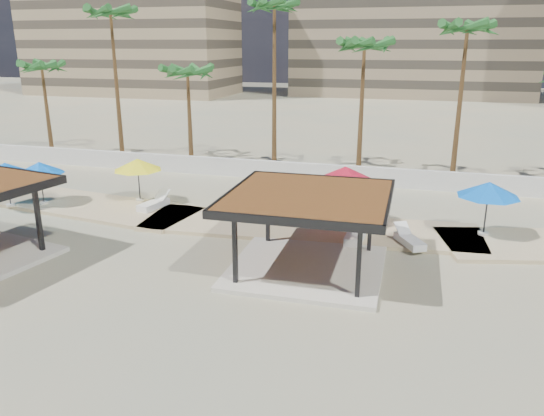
{
  "coord_description": "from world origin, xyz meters",
  "views": [
    {
      "loc": [
        6.94,
        -16.47,
        8.54
      ],
      "look_at": [
        0.66,
        5.51,
        1.4
      ],
      "focal_mm": 35.0,
      "sensor_mm": 36.0,
      "label": 1
    }
  ],
  "objects": [
    {
      "name": "ground",
      "position": [
        0.0,
        0.0,
        0.0
      ],
      "size": [
        200.0,
        200.0,
        0.0
      ],
      "primitive_type": "plane",
      "color": "tan",
      "rests_on": "ground"
    },
    {
      "name": "promenade",
      "position": [
        2.0,
        7.67,
        0.06
      ],
      "size": [
        44.45,
        7.97,
        0.24
      ],
      "color": "#C6B284",
      "rests_on": "ground"
    },
    {
      "name": "boundary_wall",
      "position": [
        0.0,
        16.0,
        0.6
      ],
      "size": [
        56.0,
        0.3,
        1.2
      ],
      "primitive_type": "cube",
      "color": "silver",
      "rests_on": "ground"
    },
    {
      "name": "building_west",
      "position": [
        -42.0,
        68.0,
        15.27
      ],
      "size": [
        34.0,
        16.0,
        32.4
      ],
      "color": "#937F60",
      "rests_on": "ground"
    },
    {
      "name": "building_mid",
      "position": [
        4.0,
        78.0,
        14.27
      ],
      "size": [
        38.0,
        16.0,
        30.4
      ],
      "color": "#847259",
      "rests_on": "ground"
    },
    {
      "name": "pavilion_central",
      "position": [
        2.98,
        2.42,
        1.85
      ],
      "size": [
        6.21,
        6.21,
        3.1
      ],
      "rotation": [
        0.0,
        0.0,
        0.01
      ],
      "color": "beige",
      "rests_on": "ground"
    },
    {
      "name": "umbrella_a",
      "position": [
        -12.59,
        6.66,
        2.16
      ],
      "size": [
        3.09,
        3.09,
        2.31
      ],
      "rotation": [
        0.0,
        0.0,
        -0.22
      ],
      "color": "beige",
      "rests_on": "promenade"
    },
    {
      "name": "umbrella_b",
      "position": [
        -7.84,
        8.63,
        2.21
      ],
      "size": [
        3.0,
        3.0,
        2.36
      ],
      "rotation": [
        0.0,
        0.0,
        0.14
      ],
      "color": "beige",
      "rests_on": "promenade"
    },
    {
      "name": "umbrella_c",
      "position": [
        3.55,
        8.17,
        2.54
      ],
      "size": [
        3.47,
        3.47,
        2.74
      ],
      "rotation": [
        0.0,
        0.0,
        -0.13
      ],
      "color": "beige",
      "rests_on": "promenade"
    },
    {
      "name": "umbrella_d",
      "position": [
        9.98,
        8.01,
        2.31
      ],
      "size": [
        3.61,
        3.61,
        2.48
      ],
      "rotation": [
        0.0,
        0.0,
        -0.37
      ],
      "color": "beige",
      "rests_on": "promenade"
    },
    {
      "name": "umbrella_f",
      "position": [
        -14.0,
        5.8,
        2.21
      ],
      "size": [
        2.91,
        2.91,
        2.37
      ],
      "rotation": [
        0.0,
        0.0,
        0.1
      ],
      "color": "beige",
      "rests_on": "promenade"
    },
    {
      "name": "lounger_a",
      "position": [
        -6.47,
        7.65,
        0.37
      ],
      "size": [
        1.04,
        2.19,
        0.79
      ],
      "rotation": [
        0.0,
        0.0,
        1.39
      ],
      "color": "white",
      "rests_on": "promenade"
    },
    {
      "name": "lounger_b",
      "position": [
        4.45,
        5.85,
        0.38
      ],
      "size": [
        0.79,
        2.25,
        0.84
      ],
      "rotation": [
        0.0,
        0.0,
        1.54
      ],
      "color": "white",
      "rests_on": "promenade"
    },
    {
      "name": "lounger_c",
      "position": [
        6.77,
        5.84,
        0.36
      ],
      "size": [
        1.5,
        2.0,
        0.74
      ],
      "rotation": [
        0.0,
        0.0,
        2.09
      ],
      "color": "white",
      "rests_on": "promenade"
    },
    {
      "name": "palm_a",
      "position": [
        -21.0,
        18.3,
        6.61
      ],
      "size": [
        3.0,
        3.0,
        7.68
      ],
      "color": "brown",
      "rests_on": "ground"
    },
    {
      "name": "palm_b",
      "position": [
        -15.0,
        18.7,
        10.12
      ],
      "size": [
        3.0,
        3.0,
        11.42
      ],
      "color": "brown",
      "rests_on": "ground"
    },
    {
      "name": "palm_c",
      "position": [
        -9.0,
        18.1,
        6.41
      ],
      "size": [
        3.0,
        3.0,
        7.47
      ],
      "color": "brown",
      "rests_on": "ground"
    },
    {
      "name": "palm_d",
      "position": [
        -3.0,
        18.9,
        10.36
      ],
      "size": [
        3.0,
        3.0,
        11.68
      ],
      "color": "brown",
      "rests_on": "ground"
    },
    {
      "name": "palm_e",
      "position": [
        3.0,
        18.4,
        8.08
      ],
      "size": [
        3.0,
        3.0,
        9.24
      ],
      "color": "brown",
      "rests_on": "ground"
    },
    {
      "name": "palm_f",
      "position": [
        9.0,
        18.6,
        9.01
      ],
      "size": [
        3.0,
        3.0,
        10.23
      ],
      "color": "brown",
      "rests_on": "ground"
    }
  ]
}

